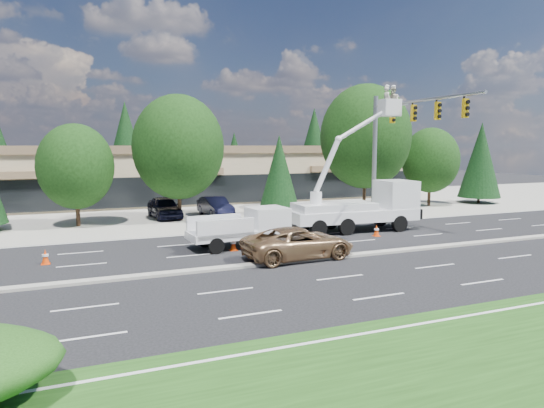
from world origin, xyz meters
name	(u,v)px	position (x,y,z in m)	size (l,w,h in m)	color
ground	(306,261)	(0.00, 0.00, 0.00)	(140.00, 140.00, 0.00)	black
concrete_apron	(203,210)	(0.00, 20.00, 0.01)	(140.00, 22.00, 0.01)	#9A978C
road_median	(306,260)	(0.00, 0.00, 0.06)	(120.00, 0.55, 0.12)	#9A978C
strip_mall	(179,171)	(0.00, 29.97, 2.83)	(50.40, 15.40, 5.50)	tan
tree_front_c	(76,167)	(-10.00, 15.00, 4.10)	(5.05, 5.05, 7.00)	#332114
tree_front_d	(178,147)	(-3.00, 15.00, 5.39)	(6.64, 6.64, 9.21)	#332114
tree_front_e	(279,172)	(5.00, 15.00, 3.41)	(3.22, 3.22, 6.35)	#332114
tree_front_f	(366,137)	(13.00, 15.00, 6.26)	(7.71, 7.71, 10.70)	#332114
tree_front_g	(430,160)	(20.00, 15.00, 4.18)	(5.14, 5.14, 7.14)	#332114
tree_front_h	(481,160)	(26.00, 15.00, 4.13)	(3.91, 3.91, 7.71)	#332114
tree_back_b	(126,143)	(-4.00, 42.00, 5.84)	(5.52, 5.52, 10.88)	#332114
tree_back_c	(234,157)	(10.00, 42.00, 3.91)	(3.70, 3.70, 7.29)	#332114
tree_back_d	(314,143)	(22.00, 42.00, 5.81)	(5.49, 5.49, 10.82)	#332114
signal_mast	(394,137)	(10.03, 7.04, 6.06)	(2.76, 10.16, 9.00)	gray
utility_pickup	(246,231)	(-1.59, 4.23, 0.86)	(5.61, 2.48, 2.10)	white
bucket_truck	(364,200)	(7.23, 6.15, 2.01)	(8.56, 3.13, 9.38)	white
traffic_cone_a	(45,257)	(-11.56, 4.06, 0.34)	(0.40, 0.40, 0.70)	#EA3E07
traffic_cone_b	(233,244)	(-2.53, 3.55, 0.34)	(0.40, 0.40, 0.70)	#EA3E07
traffic_cone_c	(270,242)	(-0.56, 3.27, 0.34)	(0.40, 0.40, 0.70)	#EA3E07
traffic_cone_d	(376,231)	(6.82, 4.12, 0.34)	(0.40, 0.40, 0.70)	#EA3E07
minivan	(299,243)	(-0.13, 0.60, 0.77)	(2.57, 5.57, 1.55)	#966F48
parked_car_west	(164,207)	(-3.84, 16.59, 0.82)	(1.94, 4.83, 1.64)	black
parked_car_east	(215,207)	(0.00, 16.00, 0.76)	(1.62, 4.64, 1.53)	black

